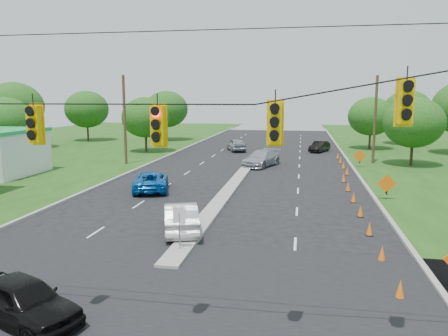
# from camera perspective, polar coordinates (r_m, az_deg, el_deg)

# --- Properties ---
(ground) EXTENTS (160.00, 160.00, 0.00)m
(ground) POSITION_cam_1_polar(r_m,az_deg,el_deg) (14.53, -12.62, -18.81)
(ground) COLOR black
(ground) RESTS_ON ground
(cross_street) EXTENTS (160.00, 14.00, 0.02)m
(cross_street) POSITION_cam_1_polar(r_m,az_deg,el_deg) (14.53, -12.62, -18.81)
(cross_street) COLOR black
(cross_street) RESTS_ON ground
(curb_left) EXTENTS (0.25, 110.00, 0.16)m
(curb_left) POSITION_cam_1_polar(r_m,az_deg,el_deg) (44.99, -9.82, 0.40)
(curb_left) COLOR gray
(curb_left) RESTS_ON ground
(curb_right) EXTENTS (0.25, 110.00, 0.16)m
(curb_right) POSITION_cam_1_polar(r_m,az_deg,el_deg) (42.61, 16.65, -0.34)
(curb_right) COLOR gray
(curb_right) RESTS_ON ground
(median) EXTENTS (1.00, 34.00, 0.18)m
(median) POSITION_cam_1_polar(r_m,az_deg,el_deg) (33.87, 1.16, -2.34)
(median) COLOR gray
(median) RESTS_ON ground
(median_sign) EXTENTS (0.55, 0.06, 2.05)m
(median_sign) POSITION_cam_1_polar(r_m,az_deg,el_deg) (19.26, -5.86, -6.85)
(median_sign) COLOR gray
(median_sign) RESTS_ON ground
(signal_span) EXTENTS (25.60, 0.32, 9.00)m
(signal_span) POSITION_cam_1_polar(r_m,az_deg,el_deg) (12.11, -15.48, 0.32)
(signal_span) COLOR #422D1C
(signal_span) RESTS_ON ground
(utility_pole_far_left) EXTENTS (0.28, 0.28, 9.00)m
(utility_pole_far_left) POSITION_cam_1_polar(r_m,az_deg,el_deg) (45.41, -12.84, 6.10)
(utility_pole_far_left) COLOR #422D1C
(utility_pole_far_left) RESTS_ON ground
(utility_pole_far_right) EXTENTS (0.28, 0.28, 9.00)m
(utility_pole_far_right) POSITION_cam_1_polar(r_m,az_deg,el_deg) (47.41, 19.13, 5.94)
(utility_pole_far_right) COLOR #422D1C
(utility_pole_far_right) RESTS_ON ground
(cone_0) EXTENTS (0.32, 0.32, 0.70)m
(cone_0) POSITION_cam_1_polar(r_m,az_deg,el_deg) (16.48, 22.02, -14.44)
(cone_0) COLOR orange
(cone_0) RESTS_ON ground
(cone_1) EXTENTS (0.32, 0.32, 0.70)m
(cone_1) POSITION_cam_1_polar(r_m,az_deg,el_deg) (19.68, 19.93, -10.42)
(cone_1) COLOR orange
(cone_1) RESTS_ON ground
(cone_2) EXTENTS (0.32, 0.32, 0.70)m
(cone_2) POSITION_cam_1_polar(r_m,az_deg,el_deg) (22.97, 18.47, -7.53)
(cone_2) COLOR orange
(cone_2) RESTS_ON ground
(cone_3) EXTENTS (0.32, 0.32, 0.70)m
(cone_3) POSITION_cam_1_polar(r_m,az_deg,el_deg) (26.31, 17.39, -5.36)
(cone_3) COLOR orange
(cone_3) RESTS_ON ground
(cone_4) EXTENTS (0.32, 0.32, 0.70)m
(cone_4) POSITION_cam_1_polar(r_m,az_deg,el_deg) (29.69, 16.56, -3.69)
(cone_4) COLOR orange
(cone_4) RESTS_ON ground
(cone_5) EXTENTS (0.32, 0.32, 0.70)m
(cone_5) POSITION_cam_1_polar(r_m,az_deg,el_deg) (33.09, 15.90, -2.35)
(cone_5) COLOR orange
(cone_5) RESTS_ON ground
(cone_6) EXTENTS (0.32, 0.32, 0.70)m
(cone_6) POSITION_cam_1_polar(r_m,az_deg,el_deg) (36.51, 15.37, -1.27)
(cone_6) COLOR orange
(cone_6) RESTS_ON ground
(cone_7) EXTENTS (0.32, 0.32, 0.70)m
(cone_7) POSITION_cam_1_polar(r_m,az_deg,el_deg) (40.01, 15.78, -0.39)
(cone_7) COLOR orange
(cone_7) RESTS_ON ground
(cone_8) EXTENTS (0.32, 0.32, 0.70)m
(cone_8) POSITION_cam_1_polar(r_m,az_deg,el_deg) (43.45, 15.34, 0.36)
(cone_8) COLOR orange
(cone_8) RESTS_ON ground
(cone_9) EXTENTS (0.32, 0.32, 0.70)m
(cone_9) POSITION_cam_1_polar(r_m,az_deg,el_deg) (46.90, 14.97, 1.01)
(cone_9) COLOR orange
(cone_9) RESTS_ON ground
(cone_10) EXTENTS (0.32, 0.32, 0.70)m
(cone_10) POSITION_cam_1_polar(r_m,az_deg,el_deg) (50.35, 14.64, 1.56)
(cone_10) COLOR orange
(cone_10) RESTS_ON ground
(work_sign_1) EXTENTS (1.27, 0.58, 1.37)m
(work_sign_1) POSITION_cam_1_polar(r_m,az_deg,el_deg) (30.84, 20.49, -2.01)
(work_sign_1) COLOR black
(work_sign_1) RESTS_ON ground
(work_sign_2) EXTENTS (1.27, 0.58, 1.37)m
(work_sign_2) POSITION_cam_1_polar(r_m,az_deg,el_deg) (44.51, 17.33, 1.44)
(work_sign_2) COLOR black
(work_sign_2) RESTS_ON ground
(tree_2) EXTENTS (5.88, 5.88, 6.86)m
(tree_2) POSITION_cam_1_polar(r_m,az_deg,el_deg) (52.17, -26.69, 5.54)
(tree_2) COLOR black
(tree_2) RESTS_ON ground
(tree_3) EXTENTS (7.56, 7.56, 8.82)m
(tree_3) POSITION_cam_1_polar(r_m,az_deg,el_deg) (63.74, -25.75, 7.21)
(tree_3) COLOR black
(tree_3) RESTS_ON ground
(tree_4) EXTENTS (6.72, 6.72, 7.84)m
(tree_4) POSITION_cam_1_polar(r_m,az_deg,el_deg) (71.91, -17.49, 7.32)
(tree_4) COLOR black
(tree_4) RESTS_ON ground
(tree_5) EXTENTS (5.88, 5.88, 6.86)m
(tree_5) POSITION_cam_1_polar(r_m,az_deg,el_deg) (55.26, -10.24, 6.52)
(tree_5) COLOR black
(tree_5) RESTS_ON ground
(tree_6) EXTENTS (6.72, 6.72, 7.84)m
(tree_6) POSITION_cam_1_polar(r_m,az_deg,el_deg) (70.07, -7.52, 7.63)
(tree_6) COLOR black
(tree_6) RESTS_ON ground
(tree_9) EXTENTS (5.88, 5.88, 6.86)m
(tree_9) POSITION_cam_1_polar(r_m,az_deg,el_deg) (47.11, 23.53, 5.47)
(tree_9) COLOR black
(tree_9) RESTS_ON ground
(tree_11) EXTENTS (6.72, 6.72, 7.84)m
(tree_11) POSITION_cam_1_polar(r_m,az_deg,el_deg) (68.43, 22.82, 6.96)
(tree_11) COLOR black
(tree_11) RESTS_ON ground
(tree_12) EXTENTS (5.88, 5.88, 6.86)m
(tree_12) POSITION_cam_1_polar(r_m,az_deg,el_deg) (60.48, 18.64, 6.40)
(tree_12) COLOR black
(tree_12) RESTS_ON ground
(black_sedan) EXTENTS (4.48, 3.14, 1.42)m
(black_sedan) POSITION_cam_1_polar(r_m,az_deg,el_deg) (15.04, -24.72, -15.46)
(black_sedan) COLOR black
(black_sedan) RESTS_ON ground
(white_sedan) EXTENTS (2.96, 4.90, 1.53)m
(white_sedan) POSITION_cam_1_polar(r_m,az_deg,el_deg) (22.40, -5.67, -6.41)
(white_sedan) COLOR #BABABA
(white_sedan) RESTS_ON ground
(blue_pickup) EXTENTS (3.73, 5.63, 1.44)m
(blue_pickup) POSITION_cam_1_polar(r_m,az_deg,el_deg) (32.51, -9.50, -1.67)
(blue_pickup) COLOR #0A58B1
(blue_pickup) RESTS_ON ground
(silver_car_far) EXTENTS (3.95, 5.91, 1.59)m
(silver_car_far) POSITION_cam_1_polar(r_m,az_deg,el_deg) (43.48, 4.90, 1.26)
(silver_car_far) COLOR #9698A4
(silver_car_far) RESTS_ON ground
(silver_car_oncoming) EXTENTS (3.39, 5.07, 1.61)m
(silver_car_oncoming) POSITION_cam_1_polar(r_m,az_deg,el_deg) (55.88, 1.63, 3.05)
(silver_car_oncoming) COLOR gray
(silver_car_oncoming) RESTS_ON ground
(dark_car_receding) EXTENTS (2.91, 4.39, 1.37)m
(dark_car_receding) POSITION_cam_1_polar(r_m,az_deg,el_deg) (56.29, 12.38, 2.77)
(dark_car_receding) COLOR black
(dark_car_receding) RESTS_ON ground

